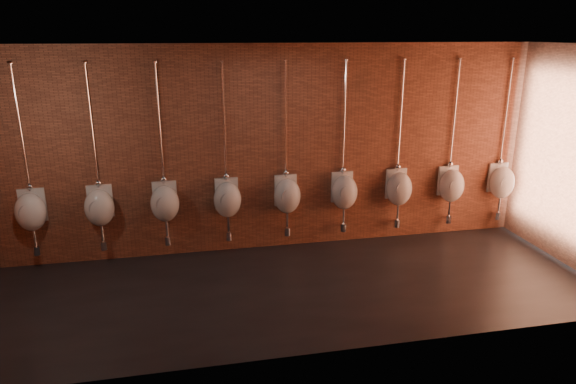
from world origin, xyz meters
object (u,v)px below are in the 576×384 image
Objects in this scene: urinal_3 at (227,199)px; urinal_7 at (451,185)px; urinal_5 at (344,191)px; urinal_8 at (502,182)px; urinal_4 at (287,195)px; urinal_6 at (399,188)px; urinal_0 at (31,211)px; urinal_2 at (165,202)px; urinal_1 at (99,207)px.

urinal_3 is 1.00× the size of urinal_7.
urinal_5 is 2.80m from urinal_8.
urinal_4 is (0.93, 0.00, 0.00)m from urinal_3.
urinal_8 is at bearing 0.00° from urinal_6.
urinal_0 is at bearing 180.00° from urinal_5.
urinal_5 is (1.87, 0.00, 0.00)m from urinal_3.
urinal_3 is (0.93, 0.00, 0.00)m from urinal_2.
urinal_7 is at bearing 180.00° from urinal_8.
urinal_3 is 0.93m from urinal_4.
urinal_1 is 4.67m from urinal_6.
urinal_5 is at bearing 0.00° from urinal_4.
urinal_1 and urinal_7 have the same top height.
urinal_6 is at bearing 0.00° from urinal_2.
urinal_0 is at bearing 180.00° from urinal_3.
urinal_2 and urinal_6 have the same top height.
urinal_8 is (0.93, 0.00, 0.00)m from urinal_7.
urinal_7 is (0.93, 0.00, 0.00)m from urinal_6.
urinal_8 is at bearing 0.00° from urinal_3.
urinal_3 is at bearing 180.00° from urinal_7.
urinal_6 is 0.93m from urinal_7.
urinal_0 is 1.00× the size of urinal_5.
urinal_7 is (5.61, 0.00, 0.00)m from urinal_1.
urinal_0 and urinal_7 have the same top height.
urinal_6 is at bearing 0.00° from urinal_3.
urinal_5 is (0.93, 0.00, 0.00)m from urinal_4.
urinal_0 is 1.00× the size of urinal_1.
urinal_1 is 5.61m from urinal_7.
urinal_5 is at bearing 180.00° from urinal_7.
urinal_2 and urinal_4 have the same top height.
urinal_2 is (0.93, 0.00, 0.00)m from urinal_1.
urinal_7 is (6.54, 0.00, 0.00)m from urinal_0.
urinal_2 is 1.00× the size of urinal_5.
urinal_4 is at bearing 0.00° from urinal_2.
urinal_1 is 1.00× the size of urinal_5.
urinal_6 is 1.00× the size of urinal_7.
urinal_3 is 2.80m from urinal_6.
urinal_7 is (2.80, 0.00, 0.00)m from urinal_4.
urinal_0 is 3.74m from urinal_4.
urinal_2 is 0.93m from urinal_3.
urinal_8 is (7.48, 0.00, 0.00)m from urinal_0.
urinal_8 is at bearing 0.00° from urinal_4.
urinal_7 is at bearing 0.00° from urinal_2.
urinal_2 is at bearing 180.00° from urinal_5.
urinal_6 is at bearing 0.00° from urinal_1.
urinal_6 is at bearing 0.00° from urinal_5.
urinal_1 and urinal_2 have the same top height.
urinal_6 is 1.00× the size of urinal_8.
urinal_6 is (3.74, 0.00, 0.00)m from urinal_2.
urinal_0 is 1.00× the size of urinal_8.
urinal_2 is 5.61m from urinal_8.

